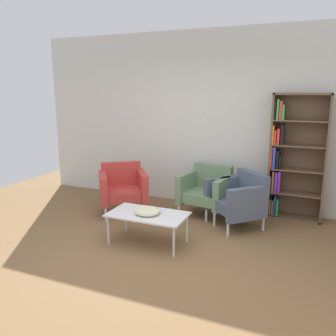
{
  "coord_description": "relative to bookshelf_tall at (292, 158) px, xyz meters",
  "views": [
    {
      "loc": [
        1.59,
        -3.2,
        1.93
      ],
      "look_at": [
        -0.11,
        0.84,
        0.95
      ],
      "focal_mm": 37.06,
      "sensor_mm": 36.0,
      "label": 1
    }
  ],
  "objects": [
    {
      "name": "decorative_bowl",
      "position": [
        -1.6,
        -1.7,
        -0.51
      ],
      "size": [
        0.32,
        0.32,
        0.05
      ],
      "color": "beige",
      "rests_on": "coffee_table_low"
    },
    {
      "name": "ground_plane",
      "position": [
        -1.33,
        -2.25,
        -0.94
      ],
      "size": [
        8.32,
        8.32,
        0.0
      ],
      "primitive_type": "plane",
      "color": "brown"
    },
    {
      "name": "armchair_near_window",
      "position": [
        -2.49,
        -0.78,
        -0.53
      ],
      "size": [
        0.95,
        0.93,
        0.78
      ],
      "rotation": [
        0.0,
        0.0,
        0.63
      ],
      "color": "#B73833",
      "rests_on": "ground_plane"
    },
    {
      "name": "coffee_table_low",
      "position": [
        -1.6,
        -1.7,
        -0.57
      ],
      "size": [
        1.0,
        0.56,
        0.4
      ],
      "color": "silver",
      "rests_on": "ground_plane"
    },
    {
      "name": "bookshelf_tall",
      "position": [
        0.0,
        0.0,
        0.0
      ],
      "size": [
        0.8,
        0.3,
        1.9
      ],
      "color": "brown",
      "rests_on": "ground_plane"
    },
    {
      "name": "armchair_corner_red",
      "position": [
        -0.65,
        -0.65,
        -0.53
      ],
      "size": [
        0.95,
        0.95,
        0.78
      ],
      "rotation": [
        0.0,
        0.0,
        -0.78
      ],
      "color": "#4C566B",
      "rests_on": "ground_plane"
    },
    {
      "name": "armchair_spare_guest",
      "position": [
        -1.2,
        -0.41,
        -0.53
      ],
      "size": [
        0.81,
        0.76,
        0.78
      ],
      "rotation": [
        0.0,
        0.0,
        -0.15
      ],
      "color": "slate",
      "rests_on": "ground_plane"
    },
    {
      "name": "plaster_back_panel",
      "position": [
        -1.33,
        0.21,
        0.51
      ],
      "size": [
        6.4,
        0.12,
        2.9
      ],
      "primitive_type": "cube",
      "color": "silver",
      "rests_on": "ground_plane"
    }
  ]
}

